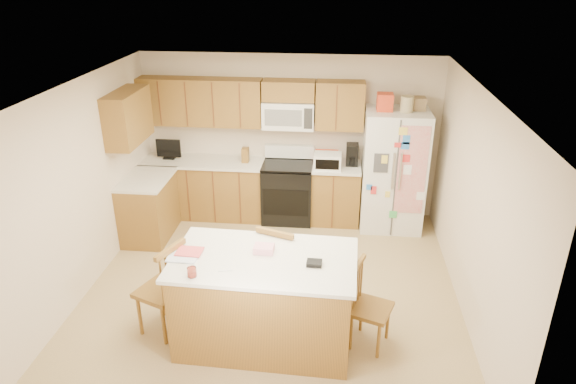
# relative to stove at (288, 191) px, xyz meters

# --- Properties ---
(ground) EXTENTS (4.50, 4.50, 0.00)m
(ground) POSITION_rel_stove_xyz_m (0.00, -1.94, -0.47)
(ground) COLOR #947D5E
(ground) RESTS_ON ground
(room_shell) EXTENTS (4.60, 4.60, 2.52)m
(room_shell) POSITION_rel_stove_xyz_m (0.00, -1.94, 0.97)
(room_shell) COLOR beige
(room_shell) RESTS_ON ground
(cabinetry) EXTENTS (3.36, 1.56, 2.15)m
(cabinetry) POSITION_rel_stove_xyz_m (-0.98, -0.15, 0.44)
(cabinetry) COLOR #966323
(cabinetry) RESTS_ON ground
(stove) EXTENTS (0.76, 0.65, 1.13)m
(stove) POSITION_rel_stove_xyz_m (0.00, 0.00, 0.00)
(stove) COLOR black
(stove) RESTS_ON ground
(refrigerator) EXTENTS (0.90, 0.79, 2.04)m
(refrigerator) POSITION_rel_stove_xyz_m (1.57, -0.06, 0.45)
(refrigerator) COLOR white
(refrigerator) RESTS_ON ground
(island) EXTENTS (1.90, 1.13, 1.10)m
(island) POSITION_rel_stove_xyz_m (0.05, -2.86, 0.04)
(island) COLOR #966323
(island) RESTS_ON ground
(windsor_chair_left) EXTENTS (0.59, 0.60, 1.09)m
(windsor_chair_left) POSITION_rel_stove_xyz_m (-1.05, -2.82, 0.04)
(windsor_chair_left) COLOR #966323
(windsor_chair_left) RESTS_ON ground
(windsor_chair_back) EXTENTS (0.58, 0.57, 1.08)m
(windsor_chair_back) POSITION_rel_stove_xyz_m (0.16, -2.26, 0.04)
(windsor_chair_back) COLOR #966323
(windsor_chair_back) RESTS_ON ground
(windsor_chair_right) EXTENTS (0.51, 0.52, 0.96)m
(windsor_chair_right) POSITION_rel_stove_xyz_m (1.13, -2.82, -0.02)
(windsor_chair_right) COLOR #966323
(windsor_chair_right) RESTS_ON ground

